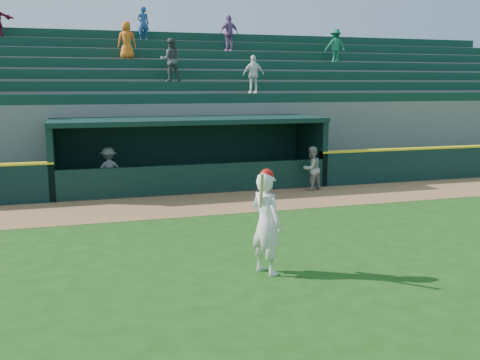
{
  "coord_description": "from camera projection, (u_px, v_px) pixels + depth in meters",
  "views": [
    {
      "loc": [
        -3.69,
        -10.72,
        3.59
      ],
      "look_at": [
        0.0,
        1.6,
        1.3
      ],
      "focal_mm": 40.0,
      "sensor_mm": 36.0,
      "label": 1
    }
  ],
  "objects": [
    {
      "name": "dugout_player_front",
      "position": [
        312.0,
        169.0,
        18.36
      ],
      "size": [
        0.89,
        0.79,
        1.52
      ],
      "primitive_type": "imported",
      "rotation": [
        0.0,
        0.0,
        3.49
      ],
      "color": "#979792",
      "rests_on": "ground"
    },
    {
      "name": "warning_track",
      "position": [
        209.0,
        203.0,
        16.4
      ],
      "size": [
        40.0,
        3.0,
        0.01
      ],
      "primitive_type": "cube",
      "color": "olive",
      "rests_on": "ground"
    },
    {
      "name": "dugout",
      "position": [
        189.0,
        148.0,
        19.09
      ],
      "size": [
        9.4,
        2.8,
        2.46
      ],
      "color": "slate",
      "rests_on": "ground"
    },
    {
      "name": "dugout_player_inside",
      "position": [
        109.0,
        170.0,
        18.02
      ],
      "size": [
        1.07,
        0.71,
        1.54
      ],
      "primitive_type": "imported",
      "rotation": [
        0.0,
        0.0,
        3.29
      ],
      "color": "#989893",
      "rests_on": "ground"
    },
    {
      "name": "ground",
      "position": [
        261.0,
        250.0,
        11.78
      ],
      "size": [
        120.0,
        120.0,
        0.0
      ],
      "primitive_type": "plane",
      "color": "#1C4912",
      "rests_on": "ground"
    },
    {
      "name": "stands",
      "position": [
        168.0,
        113.0,
        23.21
      ],
      "size": [
        34.5,
        6.25,
        6.97
      ],
      "color": "slate",
      "rests_on": "ground"
    },
    {
      "name": "batter_at_plate",
      "position": [
        266.0,
        222.0,
        10.18
      ],
      "size": [
        0.74,
        0.9,
        2.06
      ],
      "color": "white",
      "rests_on": "ground"
    }
  ]
}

